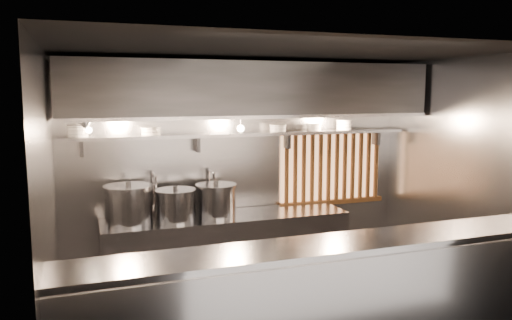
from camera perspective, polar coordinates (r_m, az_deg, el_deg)
ceiling at (r=5.02m, az=3.57°, el=12.32°), size 4.50×4.50×0.00m
wall_back at (r=6.49m, az=-1.70°, el=-1.12°), size 4.50×0.00×4.50m
wall_left at (r=4.73m, az=-22.71°, el=-5.05°), size 0.00×3.00×3.00m
wall_right at (r=6.31m, az=22.63°, el=-1.96°), size 0.00×3.00×3.00m
serving_counter at (r=4.52m, az=8.26°, el=-16.22°), size 4.50×0.56×1.13m
cooking_bench at (r=6.28m, az=-3.28°, el=-10.35°), size 3.00×0.70×0.90m
bowl_shelf at (r=6.26m, az=-1.22°, el=2.98°), size 4.40×0.34×0.04m
exhaust_hood at (r=6.03m, az=-0.57°, el=7.98°), size 4.40×0.81×0.65m
wood_screen at (r=6.95m, az=8.68°, el=-0.78°), size 1.56×0.09×1.04m
faucet_left at (r=6.13m, az=-11.63°, el=-2.69°), size 0.04×0.30×0.50m
faucet_right at (r=6.26m, az=-5.26°, el=-2.35°), size 0.04×0.30×0.50m
heat_lamp at (r=5.47m, az=-18.89°, el=3.86°), size 0.25×0.35×0.20m
pendant_bulb at (r=6.11m, az=-1.76°, el=3.64°), size 0.09×0.09×0.19m
stock_pot_left at (r=5.94m, az=-9.15°, el=-5.09°), size 0.64×0.64×0.42m
stock_pot_mid at (r=5.91m, az=-14.32°, el=-4.94°), size 0.74×0.74×0.49m
stock_pot_right at (r=6.09m, az=-4.57°, el=-4.59°), size 0.64×0.64×0.44m
bowl_stack_0 at (r=5.95m, az=-19.72°, el=3.11°), size 0.24×0.24×0.13m
bowl_stack_1 at (r=6.00m, az=-11.93°, el=3.25°), size 0.24×0.24×0.09m
bowl_stack_2 at (r=6.41m, az=2.51°, el=3.69°), size 0.22×0.22×0.09m
bowl_stack_3 at (r=6.61m, az=6.61°, el=3.77°), size 0.21×0.21×0.09m
bowl_stack_4 at (r=6.82m, az=10.00°, el=3.98°), size 0.22×0.22×0.13m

